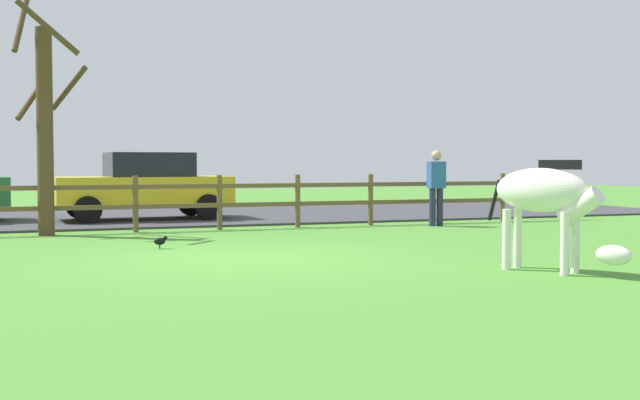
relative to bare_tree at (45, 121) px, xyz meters
The scene contains 8 objects.
ground_plane 5.91m from the bare_tree, 62.75° to the right, with size 60.00×60.00×0.00m, color #47842D.
parking_asphalt 5.50m from the bare_tree, 60.20° to the left, with size 28.00×7.40×0.05m, color #38383D.
paddock_fence 2.26m from the bare_tree, ahead, with size 20.42×0.11×1.12m.
bare_tree is the anchor object (origin of this frame).
zebra 9.57m from the bare_tree, 52.75° to the right, with size 1.10×1.79×1.41m.
crow_on_grass 4.06m from the bare_tree, 62.31° to the right, with size 0.21×0.10×0.20m.
parked_car_yellow 4.02m from the bare_tree, 53.26° to the left, with size 4.07×2.03×1.56m.
visitor_near_fence 8.12m from the bare_tree, ahead, with size 0.36×0.22×1.64m.
Camera 1 is at (-2.98, -11.09, 1.38)m, focal length 45.09 mm.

